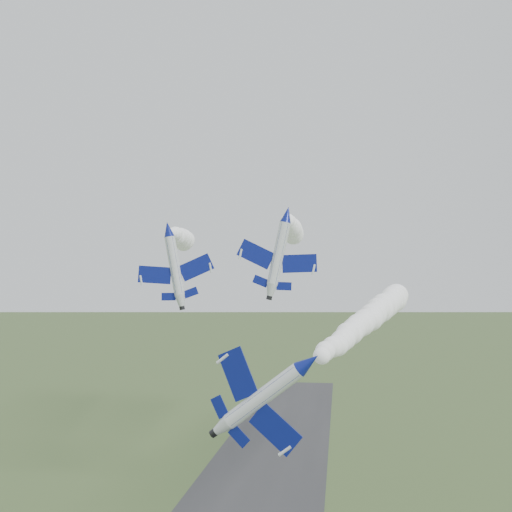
% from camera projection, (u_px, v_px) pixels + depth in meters
% --- Properties ---
extents(runway, '(24.00, 260.00, 0.04)m').
position_uv_depth(runway, '(249.00, 509.00, 91.40)').
color(runway, '#2E2E30').
rests_on(runway, ground).
extents(jet_lead, '(7.05, 13.32, 8.83)m').
position_uv_depth(jet_lead, '(309.00, 362.00, 52.64)').
color(jet_lead, silver).
extents(smoke_trail_jet_lead, '(18.66, 78.00, 5.26)m').
position_uv_depth(smoke_trail_jet_lead, '(372.00, 315.00, 92.74)').
color(smoke_trail_jet_lead, white).
extents(jet_pair_left, '(11.55, 13.82, 3.82)m').
position_uv_depth(jet_pair_left, '(168.00, 229.00, 87.94)').
color(jet_pair_left, silver).
extents(smoke_trail_jet_pair_left, '(16.59, 62.77, 5.11)m').
position_uv_depth(smoke_trail_jet_pair_left, '(180.00, 238.00, 122.96)').
color(smoke_trail_jet_pair_left, white).
extents(jet_pair_right, '(11.72, 14.26, 4.09)m').
position_uv_depth(jet_pair_right, '(287.00, 214.00, 84.86)').
color(jet_pair_right, silver).
extents(smoke_trail_jet_pair_right, '(10.56, 56.46, 5.14)m').
position_uv_depth(smoke_trail_jet_pair_right, '(290.00, 228.00, 116.68)').
color(smoke_trail_jet_pair_right, white).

